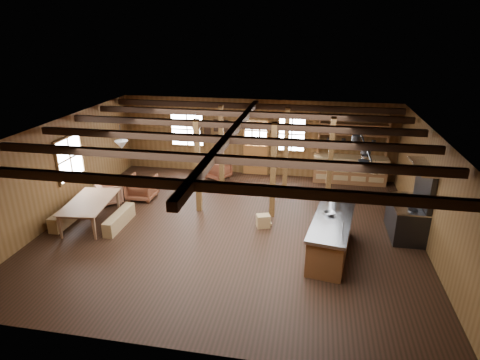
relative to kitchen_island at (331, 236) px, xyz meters
The scene contains 22 objects.
room 2.90m from the kitchen_island, 162.57° to the left, with size 10.04×9.04×2.84m.
ceiling_joists 3.56m from the kitchen_island, 159.12° to the left, with size 9.80×8.82×0.18m.
timber_posts 3.70m from the kitchen_island, 125.88° to the left, with size 3.95×2.35×2.80m.
back_door 5.90m from the kitchen_island, 116.42° to the left, with size 1.02×0.08×2.15m.
window_back_left 7.51m from the kitchen_island, 134.66° to the left, with size 1.32×0.06×1.32m.
window_back_right 5.56m from the kitchen_island, 104.02° to the left, with size 1.02×0.06×1.32m.
window_left 7.78m from the kitchen_island, behind, with size 0.14×1.24×1.32m.
notice_boards 6.79m from the kitchen_island, 127.96° to the left, with size 1.08×0.03×0.90m.
back_counter 5.09m from the kitchen_island, 81.17° to the left, with size 2.55×0.60×2.45m.
pendant_lamps 5.49m from the kitchen_island, 159.48° to the left, with size 1.86×2.36×0.66m.
pot_rack 2.27m from the kitchen_island, 59.61° to the left, with size 0.43×3.00×0.45m.
kitchen_island is the anchor object (origin of this frame).
step_stool 2.12m from the kitchen_island, 148.37° to the left, with size 0.41×0.29×0.36m, color olive.
commercial_range 2.44m from the kitchen_island, 33.60° to the left, with size 0.82×1.59×1.97m.
dining_table 6.53m from the kitchen_island, behind, with size 1.98×1.10×0.69m, color brown.
bench_wall 7.29m from the kitchen_island, behind, with size 0.29×1.56×0.43m, color olive.
bench_aisle 5.75m from the kitchen_island, behind, with size 0.27×1.46×0.40m, color olive.
armchair_a 6.31m from the kitchen_island, 158.27° to the left, with size 0.83×0.85×0.77m, color brown.
armchair_b 6.03m from the kitchen_island, 130.30° to the left, with size 0.75×0.77×0.70m, color brown.
armchair_c 6.99m from the kitchen_island, 164.89° to the left, with size 0.71×0.73×0.66m, color #9A6346.
counter_pot 1.00m from the kitchen_island, 84.53° to the left, with size 0.30×0.30×0.18m, color #B9BBC0.
bowl 0.56m from the kitchen_island, 105.25° to the left, with size 0.27×0.27×0.07m, color silver.
Camera 1 is at (2.00, -9.61, 5.24)m, focal length 30.00 mm.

